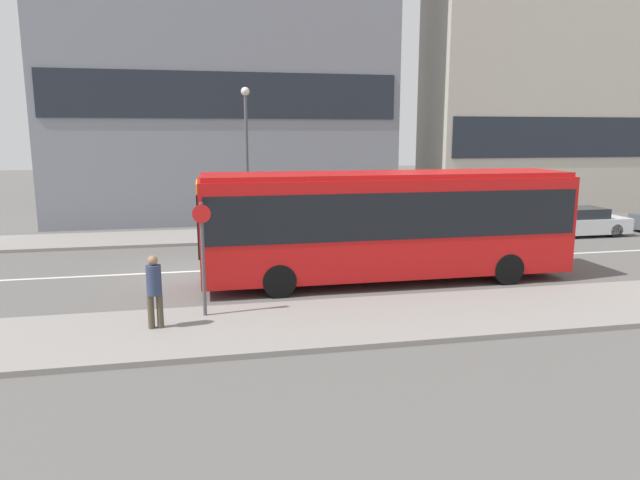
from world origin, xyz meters
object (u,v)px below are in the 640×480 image
Objects in this scene: parked_car_1 at (578,222)px; pedestrian_near_stop at (154,287)px; parked_car_0 at (477,227)px; city_bus at (386,219)px; street_lamp at (247,146)px; bus_stop_sign at (203,251)px.

pedestrian_near_stop is at bearing -151.82° from parked_car_1.
city_bus is at bearing -136.29° from parked_car_0.
parked_car_1 is at bearing -155.78° from pedestrian_near_stop.
street_lamp is at bearing 115.83° from city_bus.
pedestrian_near_stop is (-6.70, -3.52, -0.85)m from city_bus.
street_lamp is at bearing 79.74° from bus_stop_sign.
parked_car_1 is 18.87m from bus_stop_sign.
city_bus is 9.00m from street_lamp.
street_lamp is (-9.60, 2.26, 3.43)m from parked_car_0.
bus_stop_sign is 0.44× the size of street_lamp.
parked_car_0 is at bearing 45.04° from city_bus.
city_bus is 2.63× the size of parked_car_1.
street_lamp is (-14.70, 1.97, 3.43)m from parked_car_1.
bus_stop_sign is at bearing -151.96° from city_bus.
parked_car_1 is (11.07, 6.00, -1.34)m from city_bus.
bus_stop_sign reaches higher than pedestrian_near_stop.
parked_car_0 is at bearing -147.88° from pedestrian_near_stop.
bus_stop_sign is (-16.65, -8.80, 1.15)m from parked_car_1.
pedestrian_near_stop is 1.48m from bus_stop_sign.
pedestrian_near_stop reaches higher than parked_car_1.
parked_car_0 is 14.39m from bus_stop_sign.
city_bus is 2.56× the size of parked_car_0.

